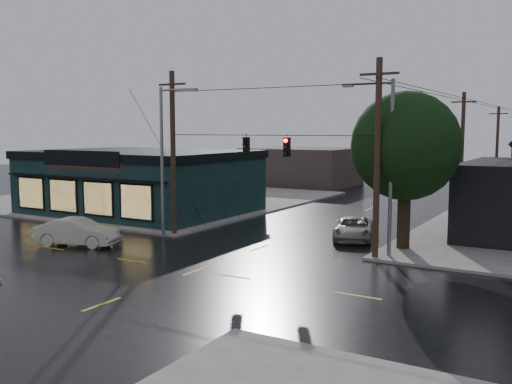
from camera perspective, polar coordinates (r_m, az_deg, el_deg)
The scene contains 14 objects.
ground_plane at distance 27.22m, azimuth -6.00°, elevation -7.84°, with size 160.00×160.00×0.00m, color black.
sidewalk_nw at distance 54.94m, azimuth -10.37°, elevation -0.65°, with size 28.00×28.00×0.15m, color slate.
pizza_shop at distance 46.12m, azimuth -11.46°, elevation 1.11°, with size 16.30×12.34×4.90m.
corner_tree at distance 31.82m, azimuth 14.75°, elevation 4.43°, with size 5.90×5.90×8.55m.
utility_pole_nw at distance 36.14m, azimuth -8.16°, elevation -4.34°, with size 2.00×0.32×10.15m, color black, non-canonical shape.
utility_pole_ne at distance 29.93m, azimuth 11.80°, elevation -6.64°, with size 2.00×0.32×10.15m, color black, non-canonical shape.
utility_pole_far_a at distance 50.48m, azimuth 19.69°, elevation -1.61°, with size 2.00×0.32×9.65m, color black, non-canonical shape.
utility_pole_far_b at distance 70.11m, azimuth 22.80°, elevation 0.39°, with size 2.00×0.32×9.15m, color black, non-canonical shape.
span_signal_assembly at distance 31.82m, azimuth 1.02°, elevation 4.62°, with size 13.00×0.48×1.23m.
streetlight_nw at distance 35.79m, azimuth -9.24°, elevation -4.46°, with size 5.40×0.30×9.15m, color slate, non-canonical shape.
streetlight_ne at distance 30.43m, azimuth 13.13°, elevation -6.45°, with size 5.40×0.30×9.15m, color slate, non-canonical shape.
bg_building_west at distance 68.18m, azimuth 4.58°, elevation 2.56°, with size 12.00×10.00×4.40m, color #41322F.
sedan_cream at distance 34.17m, azimuth -17.44°, elevation -3.85°, with size 1.66×4.76×1.57m, color #B9B7A3.
suv_silver at distance 34.91m, azimuth 9.76°, elevation -3.63°, with size 2.22×4.81×1.34m, color gray.
Camera 1 is at (15.77, -21.18, 6.64)m, focal length 40.00 mm.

